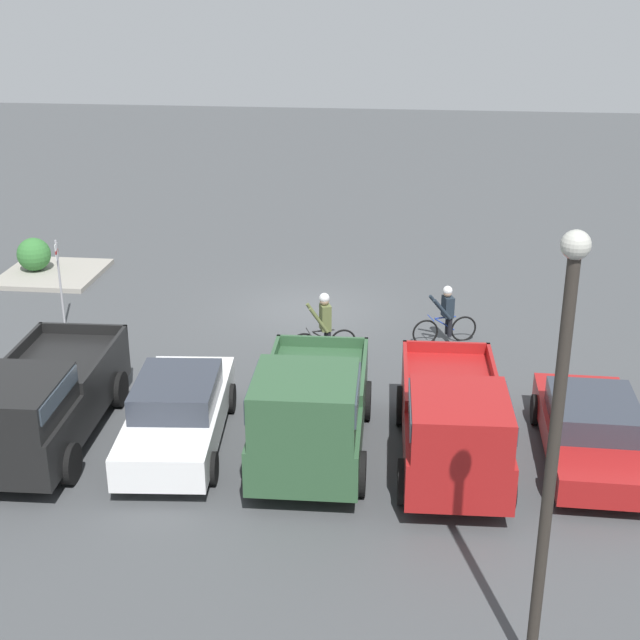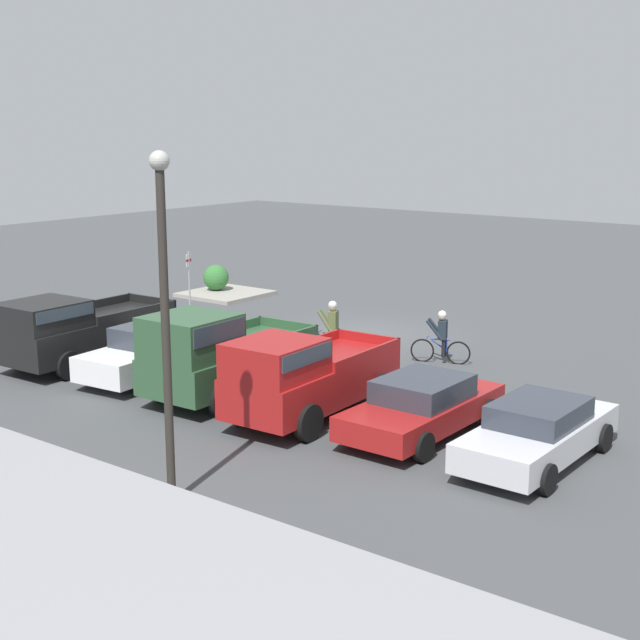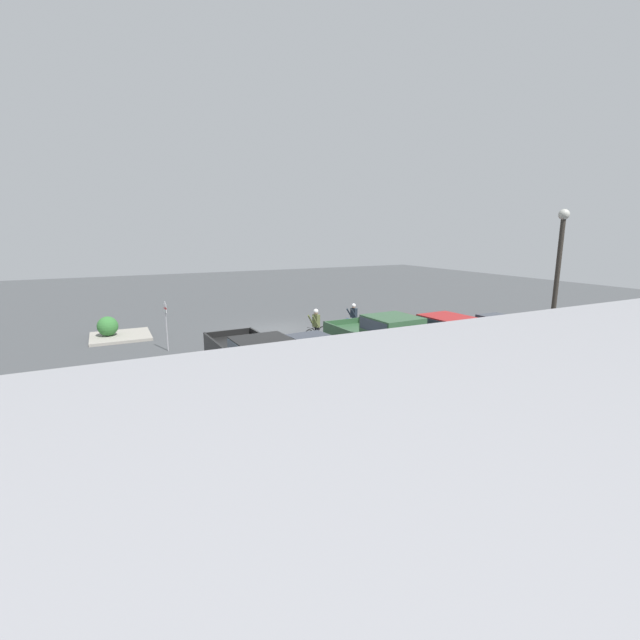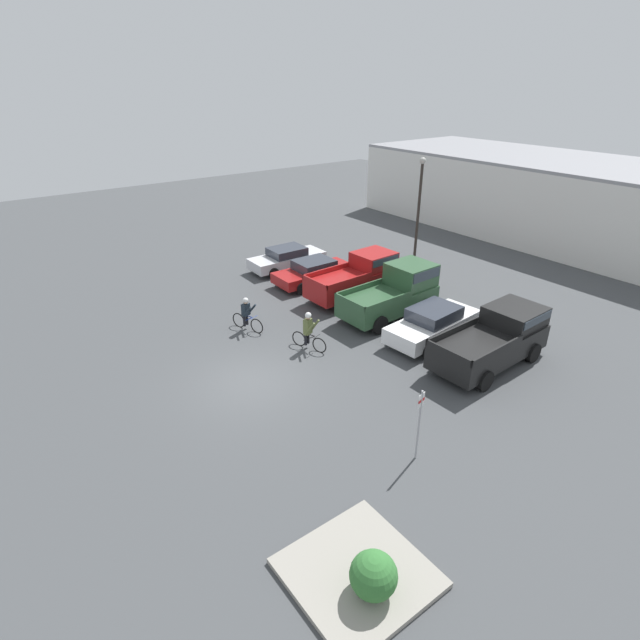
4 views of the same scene
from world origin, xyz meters
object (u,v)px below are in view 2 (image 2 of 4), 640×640
Objects in this scene: sedan_2 at (156,351)px; cyclist_1 at (441,336)px; sedan_1 at (422,406)px; pickup_truck_0 at (303,375)px; pickup_truck_1 at (217,353)px; cyclist_0 at (332,327)px; sedan_0 at (538,431)px; fire_lane_sign at (189,278)px; shrub at (216,278)px; lamppost at (165,302)px; pickup_truck_2 at (77,329)px.

cyclist_1 is (-5.60, -6.12, 0.06)m from sedan_2.
pickup_truck_0 reaches higher than sedan_1.
cyclist_0 is (0.32, -5.38, -0.33)m from pickup_truck_1.
sedan_0 is 2.80m from sedan_1.
fire_lane_sign reaches higher than shrub.
lamppost is (-1.01, 11.85, 3.01)m from cyclist_1.
pickup_truck_2 is (11.18, 0.84, 0.40)m from sedan_1.
shrub is (14.13, -16.01, -3.12)m from lamppost.
shrub is at bearing -46.17° from pickup_truck_1.
pickup_truck_1 is at bearing 139.25° from fire_lane_sign.
pickup_truck_0 is at bearing 179.63° from pickup_truck_1.
sedan_1 is at bearing 156.23° from fire_lane_sign.
fire_lane_sign is 4.87m from shrub.
sedan_2 is 5.50m from cyclist_0.
lamppost is at bearing 131.42° from shrub.
cyclist_0 reaches higher than shrub.
lamppost is (-4.11, 10.63, 2.93)m from cyclist_0.
shrub is at bearing -28.10° from sedan_0.
pickup_truck_1 is 2.04× the size of fire_lane_sign.
cyclist_1 is (2.80, -5.79, 0.12)m from sedan_1.
lamppost is at bearing 111.15° from cyclist_0.
pickup_truck_2 is at bearing 38.36° from cyclist_1.
pickup_truck_1 is 2.89m from sedan_2.
pickup_truck_2 is (2.78, 0.51, 0.34)m from sedan_2.
cyclist_0 is (-2.50, -4.90, 0.13)m from sedan_2.
pickup_truck_0 is 8.40m from pickup_truck_2.
pickup_truck_1 reaches higher than pickup_truck_2.
pickup_truck_0 is at bearing 120.01° from cyclist_0.
cyclist_1 is 1.59× the size of shrub.
lamppost is (1.79, 6.06, 3.13)m from sedan_1.
pickup_truck_0 is 0.95× the size of pickup_truck_2.
lamppost reaches higher than fire_lane_sign.
pickup_truck_1 is at bearing 133.83° from shrub.
cyclist_0 is (-5.28, -5.41, -0.21)m from pickup_truck_2.
pickup_truck_2 is at bearing 107.86° from fire_lane_sign.
pickup_truck_0 is at bearing 90.15° from cyclist_1.
fire_lane_sign reaches higher than pickup_truck_2.
pickup_truck_1 reaches higher than sedan_1.
cyclist_0 is at bearing -86.63° from pickup_truck_1.
cyclist_1 is 0.70× the size of fire_lane_sign.
lamppost reaches higher than pickup_truck_1.
sedan_1 is 2.65× the size of cyclist_0.
cyclist_0 is at bearing -68.85° from lamppost.
pickup_truck_0 reaches higher than sedan_0.
lamppost is at bearing 139.08° from sedan_2.
cyclist_0 reaches higher than sedan_1.
pickup_truck_2 is 7.07m from fire_lane_sign.
lamppost reaches higher than cyclist_0.
pickup_truck_1 is 7.18m from cyclist_1.
sedan_1 is at bearing 147.99° from shrub.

